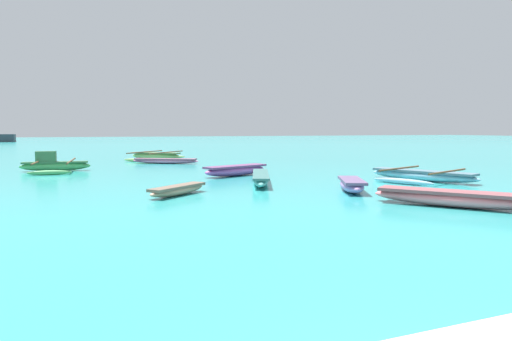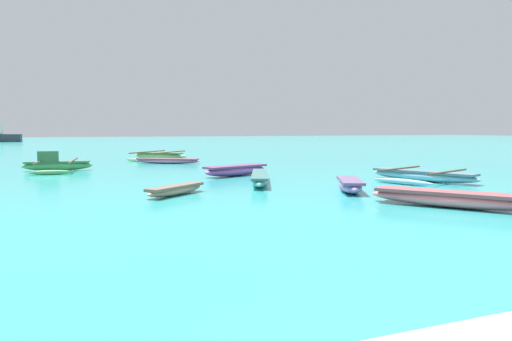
{
  "view_description": "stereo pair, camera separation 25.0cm",
  "coord_description": "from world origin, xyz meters",
  "px_view_note": "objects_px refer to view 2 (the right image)",
  "views": [
    {
      "loc": [
        -2.31,
        -2.02,
        1.89
      ],
      "look_at": [
        4.49,
        14.83,
        0.25
      ],
      "focal_mm": 32.0,
      "sensor_mm": 36.0,
      "label": 1
    },
    {
      "loc": [
        -2.08,
        -2.12,
        1.89
      ],
      "look_at": [
        4.49,
        14.83,
        0.25
      ],
      "focal_mm": 32.0,
      "sensor_mm": 36.0,
      "label": 2
    }
  ],
  "objects_px": {
    "moored_boat_4": "(175,189)",
    "moored_boat_5": "(423,176)",
    "moored_boat_0": "(167,161)",
    "moored_boat_1": "(260,178)",
    "moored_boat_3": "(236,170)",
    "moored_boat_2": "(56,164)",
    "moored_boat_8": "(452,198)",
    "moored_boat_6": "(350,185)",
    "moored_boat_7": "(158,156)"
  },
  "relations": [
    {
      "from": "moored_boat_1",
      "to": "moored_boat_3",
      "type": "distance_m",
      "value": 2.89
    },
    {
      "from": "moored_boat_0",
      "to": "moored_boat_5",
      "type": "distance_m",
      "value": 14.03
    },
    {
      "from": "moored_boat_3",
      "to": "moored_boat_8",
      "type": "relative_size",
      "value": 0.87
    },
    {
      "from": "moored_boat_0",
      "to": "moored_boat_1",
      "type": "relative_size",
      "value": 0.92
    },
    {
      "from": "moored_boat_2",
      "to": "moored_boat_6",
      "type": "bearing_deg",
      "value": -46.47
    },
    {
      "from": "moored_boat_0",
      "to": "moored_boat_1",
      "type": "xyz_separation_m",
      "value": [
        1.3,
        -10.62,
        0.04
      ]
    },
    {
      "from": "moored_boat_6",
      "to": "moored_boat_8",
      "type": "height_order",
      "value": "moored_boat_8"
    },
    {
      "from": "moored_boat_6",
      "to": "moored_boat_7",
      "type": "bearing_deg",
      "value": 35.91
    },
    {
      "from": "moored_boat_3",
      "to": "moored_boat_7",
      "type": "xyz_separation_m",
      "value": [
        -1.34,
        11.18,
        0.01
      ]
    },
    {
      "from": "moored_boat_5",
      "to": "moored_boat_8",
      "type": "distance_m",
      "value": 5.8
    },
    {
      "from": "moored_boat_1",
      "to": "moored_boat_0",
      "type": "bearing_deg",
      "value": 29.07
    },
    {
      "from": "moored_boat_1",
      "to": "moored_boat_4",
      "type": "height_order",
      "value": "moored_boat_1"
    },
    {
      "from": "moored_boat_7",
      "to": "moored_boat_8",
      "type": "xyz_separation_m",
      "value": [
        3.81,
        -20.29,
        -0.02
      ]
    },
    {
      "from": "moored_boat_1",
      "to": "moored_boat_8",
      "type": "height_order",
      "value": "moored_boat_8"
    },
    {
      "from": "moored_boat_0",
      "to": "moored_boat_5",
      "type": "bearing_deg",
      "value": -28.52
    },
    {
      "from": "moored_boat_4",
      "to": "moored_boat_3",
      "type": "bearing_deg",
      "value": 13.81
    },
    {
      "from": "moored_boat_4",
      "to": "moored_boat_6",
      "type": "bearing_deg",
      "value": -53.14
    },
    {
      "from": "moored_boat_4",
      "to": "moored_boat_6",
      "type": "height_order",
      "value": "moored_boat_6"
    },
    {
      "from": "moored_boat_5",
      "to": "moored_boat_8",
      "type": "xyz_separation_m",
      "value": [
        -3.29,
        -4.77,
        0.01
      ]
    },
    {
      "from": "moored_boat_0",
      "to": "moored_boat_2",
      "type": "xyz_separation_m",
      "value": [
        -5.57,
        -2.6,
        0.13
      ]
    },
    {
      "from": "moored_boat_0",
      "to": "moored_boat_6",
      "type": "height_order",
      "value": "moored_boat_6"
    },
    {
      "from": "moored_boat_2",
      "to": "moored_boat_4",
      "type": "distance_m",
      "value": 10.35
    },
    {
      "from": "moored_boat_2",
      "to": "moored_boat_3",
      "type": "xyz_separation_m",
      "value": [
        6.97,
        -5.13,
        -0.06
      ]
    },
    {
      "from": "moored_boat_2",
      "to": "moored_boat_5",
      "type": "height_order",
      "value": "moored_boat_2"
    },
    {
      "from": "moored_boat_6",
      "to": "moored_boat_1",
      "type": "bearing_deg",
      "value": 57.53
    },
    {
      "from": "moored_boat_1",
      "to": "moored_boat_7",
      "type": "relative_size",
      "value": 0.9
    },
    {
      "from": "moored_boat_5",
      "to": "moored_boat_7",
      "type": "height_order",
      "value": "moored_boat_7"
    },
    {
      "from": "moored_boat_6",
      "to": "moored_boat_7",
      "type": "distance_m",
      "value": 17.25
    },
    {
      "from": "moored_boat_3",
      "to": "moored_boat_1",
      "type": "bearing_deg",
      "value": -113.64
    },
    {
      "from": "moored_boat_0",
      "to": "moored_boat_6",
      "type": "relative_size",
      "value": 1.52
    },
    {
      "from": "moored_boat_4",
      "to": "moored_boat_5",
      "type": "height_order",
      "value": "moored_boat_5"
    },
    {
      "from": "moored_boat_0",
      "to": "moored_boat_8",
      "type": "xyz_separation_m",
      "value": [
        3.88,
        -16.83,
        0.06
      ]
    },
    {
      "from": "moored_boat_4",
      "to": "moored_boat_8",
      "type": "xyz_separation_m",
      "value": [
        5.87,
        -4.52,
        0.06
      ]
    },
    {
      "from": "moored_boat_8",
      "to": "moored_boat_0",
      "type": "bearing_deg",
      "value": 156.22
    },
    {
      "from": "moored_boat_4",
      "to": "moored_boat_2",
      "type": "bearing_deg",
      "value": 70.54
    },
    {
      "from": "moored_boat_2",
      "to": "moored_boat_8",
      "type": "bearing_deg",
      "value": -51.35
    },
    {
      "from": "moored_boat_6",
      "to": "moored_boat_5",
      "type": "bearing_deg",
      "value": -44.43
    },
    {
      "from": "moored_boat_1",
      "to": "moored_boat_3",
      "type": "height_order",
      "value": "moored_boat_3"
    },
    {
      "from": "moored_boat_0",
      "to": "moored_boat_2",
      "type": "height_order",
      "value": "moored_boat_2"
    },
    {
      "from": "moored_boat_2",
      "to": "moored_boat_5",
      "type": "distance_m",
      "value": 15.87
    },
    {
      "from": "moored_boat_2",
      "to": "moored_boat_3",
      "type": "relative_size",
      "value": 1.34
    },
    {
      "from": "moored_boat_0",
      "to": "moored_boat_5",
      "type": "xyz_separation_m",
      "value": [
        7.17,
        -12.06,
        0.04
      ]
    },
    {
      "from": "moored_boat_1",
      "to": "moored_boat_3",
      "type": "bearing_deg",
      "value": 20.13
    },
    {
      "from": "moored_boat_4",
      "to": "moored_boat_5",
      "type": "relative_size",
      "value": 0.51
    },
    {
      "from": "moored_boat_1",
      "to": "moored_boat_5",
      "type": "bearing_deg",
      "value": -81.79
    },
    {
      "from": "moored_boat_4",
      "to": "moored_boat_8",
      "type": "distance_m",
      "value": 7.41
    },
    {
      "from": "moored_boat_6",
      "to": "moored_boat_7",
      "type": "xyz_separation_m",
      "value": [
        -3.05,
        16.98,
        0.03
      ]
    },
    {
      "from": "moored_boat_0",
      "to": "moored_boat_4",
      "type": "relative_size",
      "value": 1.69
    },
    {
      "from": "moored_boat_1",
      "to": "moored_boat_6",
      "type": "xyz_separation_m",
      "value": [
        1.81,
        -2.91,
        0.01
      ]
    },
    {
      "from": "moored_boat_3",
      "to": "moored_boat_5",
      "type": "xyz_separation_m",
      "value": [
        5.77,
        -4.34,
        -0.03
      ]
    }
  ]
}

